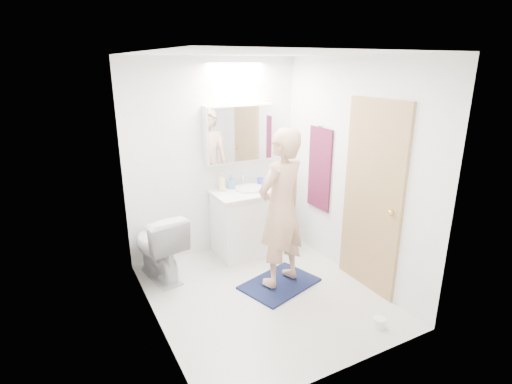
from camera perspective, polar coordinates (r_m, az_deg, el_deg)
floor at (r=4.34m, az=1.00°, el=-14.34°), size 2.50×2.50×0.00m
ceiling at (r=3.66m, az=1.21°, el=19.25°), size 2.50×2.50×0.00m
wall_back at (r=4.92m, az=-6.00°, el=4.76°), size 2.50×0.00×2.50m
wall_front at (r=2.87m, az=13.34°, el=-5.49°), size 2.50×0.00×2.50m
wall_left at (r=3.46m, az=-15.06°, el=-1.53°), size 0.00×2.50×2.50m
wall_right at (r=4.45m, az=13.59°, el=2.92°), size 0.00×2.50×2.50m
vanity_cabinet at (r=5.07m, az=-0.74°, el=-4.39°), size 0.90×0.55×0.78m
countertop at (r=4.92m, az=-0.76°, el=0.02°), size 0.95×0.58×0.04m
sink_basin at (r=4.94m, az=-0.92°, el=0.50°), size 0.36×0.36×0.03m
faucet at (r=5.08m, az=-1.90°, el=1.77°), size 0.02×0.02×0.16m
medicine_cabinet at (r=4.92m, az=-2.51°, el=8.39°), size 0.88×0.14×0.70m
mirror_panel at (r=4.85m, az=-2.12°, el=8.26°), size 0.84×0.01×0.66m
toilet at (r=4.58m, az=-13.81°, el=-7.46°), size 0.56×0.83×0.78m
bath_rug at (r=4.49m, az=3.39°, el=-12.96°), size 0.92×0.76×0.02m
person at (r=4.11m, az=3.61°, el=-2.44°), size 0.70×0.56×1.68m
door at (r=4.25m, az=16.27°, el=-0.84°), size 0.04×0.80×2.00m
door_knob at (r=4.04m, az=18.72°, el=-2.80°), size 0.06×0.06×0.06m
towel at (r=4.87m, az=9.07°, el=3.28°), size 0.02×0.42×1.00m
towel_hook at (r=4.76m, az=9.26°, el=9.32°), size 0.07×0.02×0.02m
soap_bottle_a at (r=4.89m, az=-4.89°, el=1.43°), size 0.12×0.12×0.22m
soap_bottle_b at (r=4.97m, az=-3.50°, el=1.47°), size 0.11×0.11×0.17m
toothbrush_cup at (r=5.14m, az=0.59°, el=1.53°), size 0.11×0.11×0.09m
toilet_paper_roll at (r=4.00m, az=17.22°, el=-17.48°), size 0.11×0.11×0.10m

